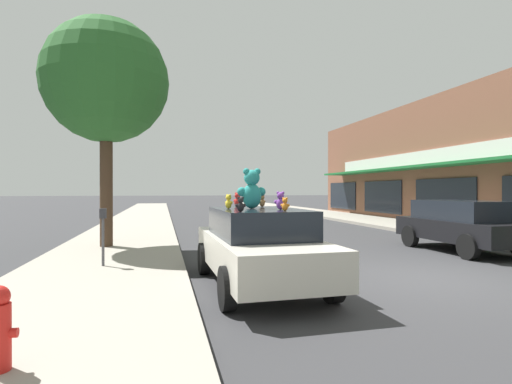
{
  "coord_description": "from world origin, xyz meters",
  "views": [
    {
      "loc": [
        -5.22,
        -7.18,
        1.82
      ],
      "look_at": [
        -2.59,
        4.01,
        1.77
      ],
      "focal_mm": 28.0,
      "sensor_mm": 36.0,
      "label": 1
    }
  ],
  "objects_px": {
    "teddy_bear_black": "(241,204)",
    "teddy_bear_brown": "(262,201)",
    "parked_car_far_center": "(461,224)",
    "street_tree": "(106,82)",
    "teddy_bear_yellow": "(229,202)",
    "teddy_bear_red": "(238,200)",
    "teddy_bear_giant": "(252,189)",
    "teddy_bear_purple": "(281,201)",
    "teddy_bear_orange": "(285,204)",
    "parking_meter": "(103,229)",
    "plush_art_car": "(259,245)"
  },
  "relations": [
    {
      "from": "parked_car_far_center",
      "to": "plush_art_car",
      "type": "bearing_deg",
      "value": -157.84
    },
    {
      "from": "teddy_bear_black",
      "to": "teddy_bear_yellow",
      "type": "bearing_deg",
      "value": -88.62
    },
    {
      "from": "teddy_bear_purple",
      "to": "teddy_bear_yellow",
      "type": "relative_size",
      "value": 1.2
    },
    {
      "from": "teddy_bear_orange",
      "to": "parked_car_far_center",
      "type": "xyz_separation_m",
      "value": [
        6.62,
        3.65,
        -0.76
      ]
    },
    {
      "from": "plush_art_car",
      "to": "teddy_bear_red",
      "type": "bearing_deg",
      "value": 100.82
    },
    {
      "from": "teddy_bear_black",
      "to": "teddy_bear_orange",
      "type": "bearing_deg",
      "value": -174.69
    },
    {
      "from": "plush_art_car",
      "to": "teddy_bear_red",
      "type": "distance_m",
      "value": 1.33
    },
    {
      "from": "teddy_bear_giant",
      "to": "teddy_bear_yellow",
      "type": "height_order",
      "value": "teddy_bear_giant"
    },
    {
      "from": "teddy_bear_giant",
      "to": "parked_car_far_center",
      "type": "bearing_deg",
      "value": -161.59
    },
    {
      "from": "parked_car_far_center",
      "to": "street_tree",
      "type": "distance_m",
      "value": 11.39
    },
    {
      "from": "teddy_bear_yellow",
      "to": "teddy_bear_brown",
      "type": "height_order",
      "value": "teddy_bear_yellow"
    },
    {
      "from": "teddy_bear_yellow",
      "to": "parked_car_far_center",
      "type": "height_order",
      "value": "teddy_bear_yellow"
    },
    {
      "from": "parked_car_far_center",
      "to": "teddy_bear_orange",
      "type": "bearing_deg",
      "value": -151.15
    },
    {
      "from": "street_tree",
      "to": "parked_car_far_center",
      "type": "bearing_deg",
      "value": -13.49
    },
    {
      "from": "teddy_bear_orange",
      "to": "teddy_bear_brown",
      "type": "height_order",
      "value": "teddy_bear_brown"
    },
    {
      "from": "teddy_bear_giant",
      "to": "teddy_bear_orange",
      "type": "xyz_separation_m",
      "value": [
        0.35,
        -1.02,
        -0.26
      ]
    },
    {
      "from": "teddy_bear_orange",
      "to": "teddy_bear_black",
      "type": "height_order",
      "value": "teddy_bear_black"
    },
    {
      "from": "teddy_bear_purple",
      "to": "teddy_bear_red",
      "type": "distance_m",
      "value": 1.46
    },
    {
      "from": "teddy_bear_yellow",
      "to": "teddy_bear_red",
      "type": "bearing_deg",
      "value": -49.88
    },
    {
      "from": "teddy_bear_red",
      "to": "street_tree",
      "type": "bearing_deg",
      "value": -1.2
    },
    {
      "from": "teddy_bear_orange",
      "to": "teddy_bear_black",
      "type": "bearing_deg",
      "value": 46.45
    },
    {
      "from": "teddy_bear_purple",
      "to": "teddy_bear_giant",
      "type": "bearing_deg",
      "value": -24.02
    },
    {
      "from": "parking_meter",
      "to": "teddy_bear_black",
      "type": "bearing_deg",
      "value": -49.11
    },
    {
      "from": "plush_art_car",
      "to": "teddy_bear_yellow",
      "type": "distance_m",
      "value": 1.01
    },
    {
      "from": "plush_art_car",
      "to": "teddy_bear_purple",
      "type": "distance_m",
      "value": 0.97
    },
    {
      "from": "teddy_bear_orange",
      "to": "parked_car_far_center",
      "type": "relative_size",
      "value": 0.06
    },
    {
      "from": "teddy_bear_red",
      "to": "teddy_bear_orange",
      "type": "height_order",
      "value": "teddy_bear_red"
    },
    {
      "from": "teddy_bear_black",
      "to": "teddy_bear_red",
      "type": "bearing_deg",
      "value": -98.33
    },
    {
      "from": "teddy_bear_orange",
      "to": "parking_meter",
      "type": "bearing_deg",
      "value": 1.09
    },
    {
      "from": "teddy_bear_yellow",
      "to": "teddy_bear_purple",
      "type": "bearing_deg",
      "value": -151.66
    },
    {
      "from": "plush_art_car",
      "to": "teddy_bear_red",
      "type": "height_order",
      "value": "teddy_bear_red"
    },
    {
      "from": "teddy_bear_orange",
      "to": "street_tree",
      "type": "relative_size",
      "value": 0.03
    },
    {
      "from": "teddy_bear_purple",
      "to": "street_tree",
      "type": "xyz_separation_m",
      "value": [
        -3.73,
        5.62,
        3.43
      ]
    },
    {
      "from": "teddy_bear_yellow",
      "to": "teddy_bear_brown",
      "type": "relative_size",
      "value": 1.05
    },
    {
      "from": "teddy_bear_black",
      "to": "teddy_bear_brown",
      "type": "height_order",
      "value": "teddy_bear_brown"
    },
    {
      "from": "parked_car_far_center",
      "to": "parking_meter",
      "type": "bearing_deg",
      "value": -175.47
    },
    {
      "from": "teddy_bear_black",
      "to": "parking_meter",
      "type": "xyz_separation_m",
      "value": [
        -2.53,
        2.92,
        -0.63
      ]
    },
    {
      "from": "teddy_bear_purple",
      "to": "street_tree",
      "type": "distance_m",
      "value": 7.56
    },
    {
      "from": "teddy_bear_red",
      "to": "parked_car_far_center",
      "type": "distance_m",
      "value": 7.36
    },
    {
      "from": "plush_art_car",
      "to": "teddy_bear_giant",
      "type": "height_order",
      "value": "teddy_bear_giant"
    },
    {
      "from": "teddy_bear_purple",
      "to": "teddy_bear_brown",
      "type": "bearing_deg",
      "value": -61.39
    },
    {
      "from": "teddy_bear_yellow",
      "to": "teddy_bear_black",
      "type": "bearing_deg",
      "value": 153.21
    },
    {
      "from": "teddy_bear_black",
      "to": "teddy_bear_brown",
      "type": "distance_m",
      "value": 1.99
    },
    {
      "from": "teddy_bear_purple",
      "to": "teddy_bear_yellow",
      "type": "height_order",
      "value": "teddy_bear_purple"
    },
    {
      "from": "teddy_bear_black",
      "to": "teddy_bear_purple",
      "type": "bearing_deg",
      "value": -146.03
    },
    {
      "from": "plush_art_car",
      "to": "parking_meter",
      "type": "relative_size",
      "value": 3.49
    },
    {
      "from": "teddy_bear_orange",
      "to": "parked_car_far_center",
      "type": "distance_m",
      "value": 7.59
    },
    {
      "from": "plush_art_car",
      "to": "teddy_bear_giant",
      "type": "distance_m",
      "value": 1.08
    },
    {
      "from": "teddy_bear_giant",
      "to": "teddy_bear_yellow",
      "type": "distance_m",
      "value": 0.51
    },
    {
      "from": "parked_car_far_center",
      "to": "street_tree",
      "type": "bearing_deg",
      "value": 166.51
    }
  ]
}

